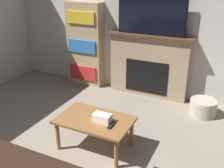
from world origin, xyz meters
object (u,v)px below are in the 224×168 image
object	(u,v)px
fireplace	(149,65)
bookshelf	(86,45)
storage_basket	(203,107)
tv	(151,15)
coffee_table	(95,123)

from	to	relation	value
fireplace	bookshelf	bearing A→B (deg)	-178.96
bookshelf	storage_basket	size ratio (longest dim) A/B	3.91
bookshelf	storage_basket	world-z (taller)	bookshelf
fireplace	tv	size ratio (longest dim) A/B	1.29
storage_basket	bookshelf	bearing A→B (deg)	171.62
bookshelf	storage_basket	distance (m)	2.44
tv	coffee_table	distance (m)	2.12
coffee_table	storage_basket	bearing A→B (deg)	53.02
coffee_table	storage_basket	distance (m)	1.87
bookshelf	coffee_table	bearing A→B (deg)	-56.53
fireplace	storage_basket	size ratio (longest dim) A/B	3.66
tv	fireplace	bearing A→B (deg)	90.00
tv	storage_basket	distance (m)	1.71
coffee_table	tv	bearing A→B (deg)	87.51
coffee_table	storage_basket	xyz separation A→B (m)	(1.12, 1.48, -0.24)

